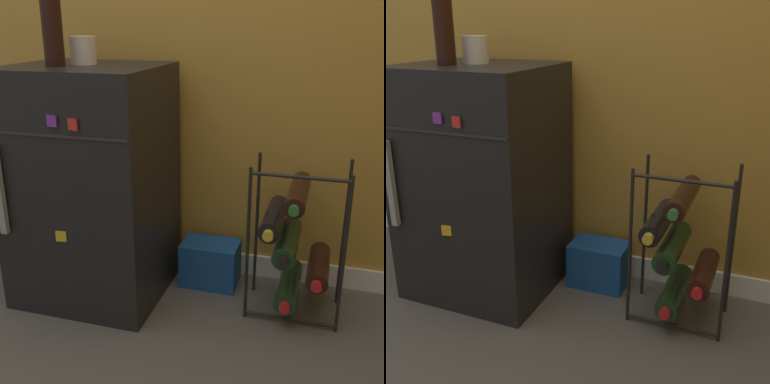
% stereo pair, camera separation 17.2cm
% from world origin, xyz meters
% --- Properties ---
extents(ground_plane, '(14.00, 14.00, 0.00)m').
position_xyz_m(ground_plane, '(0.00, 0.00, 0.00)').
color(ground_plane, '#56544F').
extents(mini_fridge, '(0.53, 0.51, 0.87)m').
position_xyz_m(mini_fridge, '(-0.28, 0.37, 0.44)').
color(mini_fridge, black).
rests_on(mini_fridge, ground_plane).
extents(wine_rack, '(0.33, 0.33, 0.57)m').
position_xyz_m(wine_rack, '(0.47, 0.42, 0.27)').
color(wine_rack, black).
rests_on(wine_rack, ground_plane).
extents(soda_box, '(0.22, 0.15, 0.18)m').
position_xyz_m(soda_box, '(0.14, 0.53, 0.09)').
color(soda_box, '#194C9E').
rests_on(soda_box, ground_plane).
extents(fridge_top_cup, '(0.09, 0.09, 0.09)m').
position_xyz_m(fridge_top_cup, '(-0.29, 0.39, 0.92)').
color(fridge_top_cup, silver).
rests_on(fridge_top_cup, mini_fridge).
extents(fridge_top_bottle, '(0.07, 0.07, 0.27)m').
position_xyz_m(fridge_top_bottle, '(-0.34, 0.29, 0.99)').
color(fridge_top_bottle, black).
rests_on(fridge_top_bottle, mini_fridge).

